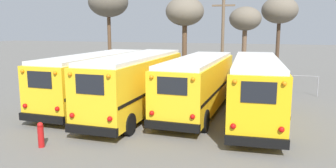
{
  "coord_description": "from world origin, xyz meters",
  "views": [
    {
      "loc": [
        5.02,
        -16.7,
        4.75
      ],
      "look_at": [
        0.0,
        0.41,
        1.63
      ],
      "focal_mm": 35.0,
      "sensor_mm": 36.0,
      "label": 1
    }
  ],
  "objects_px": {
    "bare_tree_0": "(185,13)",
    "fire_hydrant": "(41,135)",
    "school_bus_0": "(95,78)",
    "bare_tree_3": "(245,20)",
    "school_bus_2": "(198,82)",
    "utility_pole": "(223,38)",
    "bare_tree_1": "(108,3)",
    "bare_tree_2": "(280,11)",
    "school_bus_1": "(136,82)",
    "school_bus_3": "(255,87)"
  },
  "relations": [
    {
      "from": "bare_tree_1",
      "to": "bare_tree_2",
      "type": "relative_size",
      "value": 1.14
    },
    {
      "from": "bare_tree_0",
      "to": "fire_hydrant",
      "type": "xyz_separation_m",
      "value": [
        -2.16,
        -15.39,
        -5.33
      ]
    },
    {
      "from": "school_bus_2",
      "to": "bare_tree_0",
      "type": "distance_m",
      "value": 9.54
    },
    {
      "from": "school_bus_1",
      "to": "fire_hydrant",
      "type": "relative_size",
      "value": 9.32
    },
    {
      "from": "school_bus_1",
      "to": "fire_hydrant",
      "type": "bearing_deg",
      "value": -107.22
    },
    {
      "from": "utility_pole",
      "to": "fire_hydrant",
      "type": "relative_size",
      "value": 7.04
    },
    {
      "from": "school_bus_2",
      "to": "fire_hydrant",
      "type": "height_order",
      "value": "school_bus_2"
    },
    {
      "from": "utility_pole",
      "to": "bare_tree_3",
      "type": "relative_size",
      "value": 1.12
    },
    {
      "from": "bare_tree_1",
      "to": "utility_pole",
      "type": "bearing_deg",
      "value": -13.83
    },
    {
      "from": "fire_hydrant",
      "to": "utility_pole",
      "type": "bearing_deg",
      "value": 72.09
    },
    {
      "from": "school_bus_0",
      "to": "bare_tree_3",
      "type": "xyz_separation_m",
      "value": [
        7.97,
        12.84,
        3.64
      ]
    },
    {
      "from": "school_bus_3",
      "to": "utility_pole",
      "type": "xyz_separation_m",
      "value": [
        -2.9,
        9.66,
        2.11
      ]
    },
    {
      "from": "school_bus_1",
      "to": "school_bus_3",
      "type": "distance_m",
      "value": 6.28
    },
    {
      "from": "school_bus_0",
      "to": "school_bus_2",
      "type": "distance_m",
      "value": 6.27
    },
    {
      "from": "school_bus_3",
      "to": "fire_hydrant",
      "type": "xyz_separation_m",
      "value": [
        -8.05,
        -6.28,
        -1.21
      ]
    },
    {
      "from": "utility_pole",
      "to": "school_bus_1",
      "type": "bearing_deg",
      "value": -108.29
    },
    {
      "from": "school_bus_3",
      "to": "bare_tree_2",
      "type": "relative_size",
      "value": 1.29
    },
    {
      "from": "school_bus_1",
      "to": "bare_tree_3",
      "type": "bearing_deg",
      "value": 70.91
    },
    {
      "from": "school_bus_2",
      "to": "utility_pole",
      "type": "bearing_deg",
      "value": 88.45
    },
    {
      "from": "utility_pole",
      "to": "bare_tree_3",
      "type": "height_order",
      "value": "utility_pole"
    },
    {
      "from": "utility_pole",
      "to": "school_bus_0",
      "type": "bearing_deg",
      "value": -125.76
    },
    {
      "from": "school_bus_1",
      "to": "school_bus_2",
      "type": "bearing_deg",
      "value": 25.66
    },
    {
      "from": "fire_hydrant",
      "to": "bare_tree_3",
      "type": "bearing_deg",
      "value": 71.45
    },
    {
      "from": "bare_tree_0",
      "to": "bare_tree_3",
      "type": "relative_size",
      "value": 1.09
    },
    {
      "from": "school_bus_3",
      "to": "bare_tree_3",
      "type": "height_order",
      "value": "bare_tree_3"
    },
    {
      "from": "bare_tree_0",
      "to": "bare_tree_1",
      "type": "height_order",
      "value": "bare_tree_1"
    },
    {
      "from": "utility_pole",
      "to": "bare_tree_1",
      "type": "relative_size",
      "value": 0.85
    },
    {
      "from": "school_bus_1",
      "to": "school_bus_2",
      "type": "relative_size",
      "value": 0.98
    },
    {
      "from": "school_bus_2",
      "to": "utility_pole",
      "type": "xyz_separation_m",
      "value": [
        0.24,
        8.67,
        2.17
      ]
    },
    {
      "from": "school_bus_1",
      "to": "bare_tree_3",
      "type": "relative_size",
      "value": 1.48
    },
    {
      "from": "school_bus_2",
      "to": "bare_tree_2",
      "type": "distance_m",
      "value": 15.63
    },
    {
      "from": "school_bus_0",
      "to": "fire_hydrant",
      "type": "distance_m",
      "value": 7.15
    },
    {
      "from": "school_bus_0",
      "to": "bare_tree_1",
      "type": "relative_size",
      "value": 1.16
    },
    {
      "from": "fire_hydrant",
      "to": "school_bus_0",
      "type": "bearing_deg",
      "value": 100.96
    },
    {
      "from": "school_bus_2",
      "to": "school_bus_0",
      "type": "bearing_deg",
      "value": -176.87
    },
    {
      "from": "school_bus_0",
      "to": "utility_pole",
      "type": "xyz_separation_m",
      "value": [
        6.49,
        9.02,
        2.15
      ]
    },
    {
      "from": "utility_pole",
      "to": "bare_tree_3",
      "type": "bearing_deg",
      "value": 68.82
    },
    {
      "from": "utility_pole",
      "to": "bare_tree_1",
      "type": "distance_m",
      "value": 12.09
    },
    {
      "from": "utility_pole",
      "to": "fire_hydrant",
      "type": "xyz_separation_m",
      "value": [
        -5.15,
        -15.94,
        -3.32
      ]
    },
    {
      "from": "fire_hydrant",
      "to": "school_bus_3",
      "type": "bearing_deg",
      "value": 37.96
    },
    {
      "from": "school_bus_2",
      "to": "fire_hydrant",
      "type": "xyz_separation_m",
      "value": [
        -4.92,
        -7.27,
        -1.16
      ]
    },
    {
      "from": "school_bus_3",
      "to": "fire_hydrant",
      "type": "distance_m",
      "value": 10.28
    },
    {
      "from": "bare_tree_3",
      "to": "school_bus_2",
      "type": "bearing_deg",
      "value": -97.82
    },
    {
      "from": "school_bus_0",
      "to": "bare_tree_1",
      "type": "xyz_separation_m",
      "value": [
        -4.83,
        11.8,
        5.34
      ]
    },
    {
      "from": "utility_pole",
      "to": "bare_tree_0",
      "type": "distance_m",
      "value": 3.64
    },
    {
      "from": "utility_pole",
      "to": "bare_tree_1",
      "type": "xyz_separation_m",
      "value": [
        -11.33,
        2.79,
        3.19
      ]
    },
    {
      "from": "school_bus_1",
      "to": "school_bus_3",
      "type": "xyz_separation_m",
      "value": [
        6.26,
        0.51,
        -0.04
      ]
    },
    {
      "from": "school_bus_3",
      "to": "bare_tree_3",
      "type": "bearing_deg",
      "value": 95.98
    },
    {
      "from": "bare_tree_2",
      "to": "bare_tree_3",
      "type": "height_order",
      "value": "bare_tree_2"
    },
    {
      "from": "bare_tree_0",
      "to": "fire_hydrant",
      "type": "relative_size",
      "value": 6.88
    }
  ]
}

